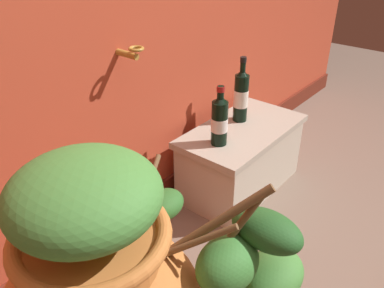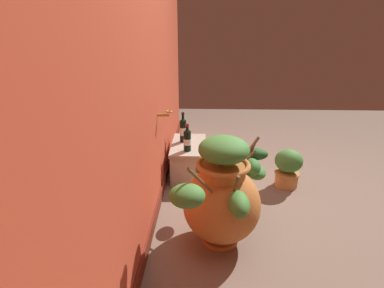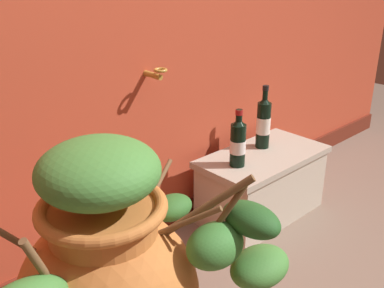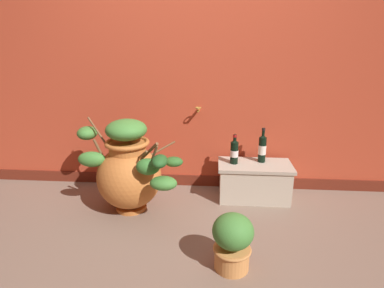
% 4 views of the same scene
% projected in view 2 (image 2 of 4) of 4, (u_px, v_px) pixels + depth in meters
% --- Properties ---
extents(ground_plane, '(7.00, 7.00, 0.00)m').
position_uv_depth(ground_plane, '(282.00, 203.00, 2.61)').
color(ground_plane, '#7A6656').
extents(back_wall, '(4.40, 0.33, 2.60)m').
position_uv_depth(back_wall, '(141.00, 53.00, 2.19)').
color(back_wall, '#B74228').
rests_on(back_wall, ground_plane).
extents(terracotta_urn, '(0.96, 0.68, 0.80)m').
position_uv_depth(terracotta_urn, '(223.00, 195.00, 2.02)').
color(terracotta_urn, '#C17033').
rests_on(terracotta_urn, ground_plane).
extents(stone_ledge, '(0.67, 0.36, 0.34)m').
position_uv_depth(stone_ledge, '(189.00, 157.00, 3.12)').
color(stone_ledge, beige).
rests_on(stone_ledge, ground_plane).
extents(wine_bottle_left, '(0.07, 0.07, 0.27)m').
position_uv_depth(wine_bottle_left, '(187.00, 139.00, 2.84)').
color(wine_bottle_left, black).
rests_on(wine_bottle_left, stone_ledge).
extents(wine_bottle_middle, '(0.07, 0.07, 0.32)m').
position_uv_depth(wine_bottle_middle, '(183.00, 129.00, 3.07)').
color(wine_bottle_middle, black).
rests_on(wine_bottle_middle, stone_ledge).
extents(potted_shrub, '(0.26, 0.27, 0.38)m').
position_uv_depth(potted_shrub, '(288.00, 167.00, 2.84)').
color(potted_shrub, '#D68E4C').
rests_on(potted_shrub, ground_plane).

